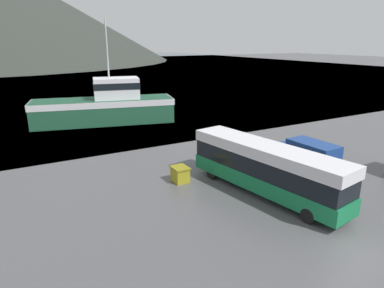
{
  "coord_description": "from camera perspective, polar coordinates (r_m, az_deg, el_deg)",
  "views": [
    {
      "loc": [
        -13.58,
        -8.57,
        9.93
      ],
      "look_at": [
        -0.87,
        14.18,
        2.0
      ],
      "focal_mm": 32.0,
      "sensor_mm": 36.0,
      "label": 1
    }
  ],
  "objects": [
    {
      "name": "ground_plane",
      "position": [
        18.88,
        25.11,
        -16.6
      ],
      "size": [
        400.0,
        400.0,
        0.0
      ],
      "primitive_type": "plane",
      "color": "#4C4C4F"
    },
    {
      "name": "water_surface",
      "position": [
        150.36,
        -24.47,
        11.67
      ],
      "size": [
        240.0,
        240.0,
        0.0
      ],
      "primitive_type": "plane",
      "color": "#3D5160",
      "rests_on": "ground"
    },
    {
      "name": "tour_bus",
      "position": [
        23.15,
        12.13,
        -3.73
      ],
      "size": [
        4.19,
        12.01,
        3.42
      ],
      "rotation": [
        0.0,
        0.0,
        0.15
      ],
      "color": "#146B3D",
      "rests_on": "ground"
    },
    {
      "name": "delivery_van",
      "position": [
        28.96,
        18.6,
        -1.52
      ],
      "size": [
        2.22,
        5.69,
        2.27
      ],
      "rotation": [
        0.0,
        0.0,
        0.04
      ],
      "color": "navy",
      "rests_on": "ground"
    },
    {
      "name": "fishing_boat",
      "position": [
        43.98,
        -14.14,
        6.24
      ],
      "size": [
        17.6,
        8.52,
        12.34
      ],
      "rotation": [
        0.0,
        0.0,
        1.34
      ],
      "color": "#1E5138",
      "rests_on": "water_surface"
    },
    {
      "name": "storage_bin",
      "position": [
        25.03,
        -1.99,
        -5.04
      ],
      "size": [
        1.11,
        1.32,
        1.13
      ],
      "color": "olive",
      "rests_on": "ground"
    }
  ]
}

